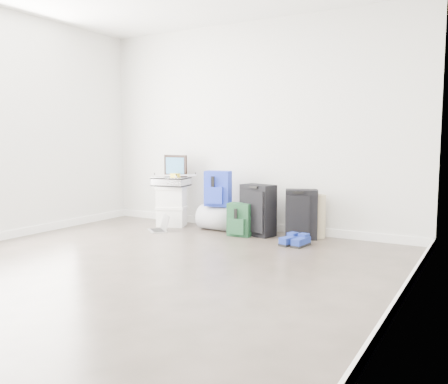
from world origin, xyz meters
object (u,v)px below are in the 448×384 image
Objects in this scene: duffel_bag at (219,218)px; carry_on at (301,214)px; briefcase at (171,182)px; large_suitcase at (258,210)px; laptop at (161,227)px; boxes_stack at (172,206)px.

carry_on is at bearing 3.69° from duffel_bag.
large_suitcase is (1.32, -0.01, -0.30)m from briefcase.
carry_on reaches higher than laptop.
carry_on is at bearing -6.66° from briefcase.
boxes_stack is 1.51× the size of laptop.
large_suitcase is 1.30m from laptop.
boxes_stack is 0.34m from briefcase.
boxes_stack is 0.93× the size of carry_on.
laptop is at bearing -143.35° from duffel_bag.
boxes_stack is at bearing 160.22° from carry_on.
carry_on is at bearing 54.02° from laptop.
boxes_stack is at bearing -174.09° from duffel_bag.
briefcase is 0.85× the size of duffel_bag.
boxes_stack is 1.22× the size of briefcase.
duffel_bag is 1.13m from carry_on.
duffel_bag is 0.83× the size of large_suitcase.
carry_on is (0.53, 0.08, -0.02)m from large_suitcase.
briefcase is at bearing 159.32° from boxes_stack.
boxes_stack is at bearing -167.06° from large_suitcase.
laptop is at bearing -84.37° from briefcase.
boxes_stack is 1.04× the size of duffel_bag.
carry_on is 1.63× the size of laptop.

